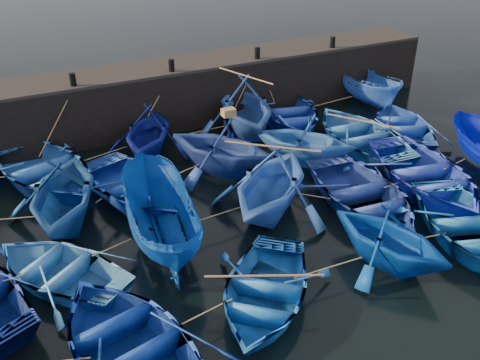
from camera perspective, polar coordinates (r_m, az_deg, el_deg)
name	(u,v)px	position (r m, az deg, el deg)	size (l,w,h in m)	color
ground	(287,248)	(16.12, 5.07, -7.23)	(120.00, 120.00, 0.00)	black
quay_wall	(167,96)	(24.01, -7.81, 8.92)	(26.00, 2.50, 2.50)	black
quay_top	(165,67)	(23.58, -8.03, 11.89)	(26.00, 2.50, 0.12)	black
bollard_1	(73,80)	(21.78, -17.41, 10.19)	(0.24, 0.24, 0.50)	black
bollard_2	(171,65)	(22.67, -7.32, 12.04)	(0.24, 0.24, 0.50)	black
bollard_3	(257,53)	(24.20, 1.86, 13.39)	(0.24, 0.24, 0.50)	black
bollard_4	(333,42)	(26.25, 9.85, 14.29)	(0.24, 0.24, 0.50)	black
boat_1	(44,170)	(20.19, -20.18, 1.03)	(4.04, 5.65, 1.17)	blue
boat_2	(148,131)	(21.14, -9.80, 5.18)	(3.39, 3.94, 2.07)	navy
boat_3	(245,106)	(22.57, 0.55, 7.91)	(4.20, 4.87, 2.56)	#274D92
boat_4	(288,112)	(23.96, 5.14, 7.22)	(3.74, 5.23, 1.08)	navy
boat_5	(368,88)	(26.63, 13.46, 9.57)	(1.66, 4.41, 1.71)	blue
boat_7	(64,191)	(17.31, -18.30, -1.15)	(3.96, 4.60, 2.42)	navy
boat_8	(138,186)	(18.36, -10.84, -0.68)	(3.67, 5.13, 1.06)	#1A40AE
boat_9	(221,146)	(19.50, -1.99, 3.68)	(3.64, 4.22, 2.22)	navy
boat_10	(304,139)	(20.37, 6.82, 4.37)	(3.33, 3.86, 2.03)	blue
boat_11	(361,135)	(22.19, 12.81, 4.75)	(3.91, 5.47, 1.13)	#235BA1
boat_12	(403,125)	(23.79, 17.04, 5.64)	(3.27, 4.57, 0.95)	#1E47B6
boat_14	(59,268)	(15.40, -18.72, -8.92)	(3.06, 4.27, 0.89)	blue
boat_15	(159,219)	(15.73, -8.58, -4.10)	(1.93, 5.13, 1.98)	navy
boat_16	(271,182)	(17.00, 3.32, -0.16)	(3.96, 4.59, 2.41)	blue
boat_17	(363,194)	(18.04, 12.95, -1.45)	(3.80, 5.32, 1.10)	navy
boat_18	(425,174)	(19.78, 19.11, 0.63)	(4.04, 5.65, 1.17)	blue
boat_21	(131,344)	(12.74, -11.57, -16.77)	(3.73, 5.21, 1.08)	navy
boat_22	(264,291)	(13.90, 2.56, -11.73)	(3.19, 4.46, 0.93)	#1557B3
boat_23	(390,237)	(15.45, 15.71, -5.84)	(3.15, 3.65, 1.92)	#033A94
boat_24	(468,226)	(17.45, 23.16, -4.54)	(3.66, 5.12, 1.06)	#14599F
wooden_crate	(229,112)	(19.10, -1.23, 7.23)	(0.46, 0.34, 0.27)	olive
mooring_ropes	(219,155)	(19.34, -2.25, 2.67)	(18.33, 11.67, 2.10)	tan
loose_oars	(289,142)	(18.29, 5.27, 4.10)	(10.19, 11.71, 1.70)	#99724C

